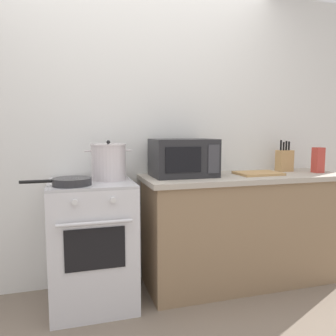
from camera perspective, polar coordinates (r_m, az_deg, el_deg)
name	(u,v)px	position (r m, az deg, el deg)	size (l,w,h in m)	color
back_wall	(163,135)	(2.94, -0.78, 5.66)	(4.40, 0.10, 2.50)	silver
lower_cabinet_right	(243,231)	(2.97, 12.53, -10.34)	(1.64, 0.56, 0.88)	#8C7051
countertop_right	(244,177)	(2.87, 12.76, -1.52)	(1.70, 0.60, 0.04)	#ADA393
stove	(92,243)	(2.60, -12.70, -12.31)	(0.60, 0.64, 0.92)	silver
stock_pot	(109,162)	(2.54, -10.02, 1.03)	(0.34, 0.26, 0.30)	silver
frying_pan	(71,182)	(2.35, -16.11, -2.24)	(0.46, 0.26, 0.05)	#28282B
microwave	(183,158)	(2.70, 2.59, 1.76)	(0.50, 0.37, 0.30)	#232326
cutting_board	(258,173)	(2.91, 15.05, -0.88)	(0.36, 0.26, 0.02)	tan
knife_block	(284,160)	(3.21, 19.14, 1.26)	(0.13, 0.10, 0.28)	tan
pasta_box	(318,160)	(3.21, 24.09, 1.24)	(0.08, 0.08, 0.22)	#B73D33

